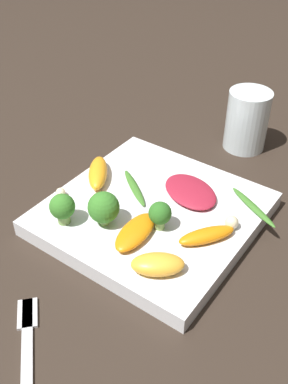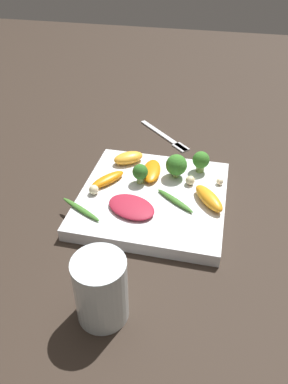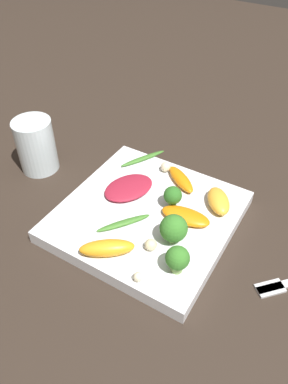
% 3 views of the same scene
% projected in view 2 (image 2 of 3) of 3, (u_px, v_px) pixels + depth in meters
% --- Properties ---
extents(ground_plane, '(2.40, 2.40, 0.00)m').
position_uv_depth(ground_plane, '(153.00, 203.00, 0.67)').
color(ground_plane, '#2D231C').
extents(plate, '(0.25, 0.25, 0.02)m').
position_uv_depth(plate, '(153.00, 198.00, 0.66)').
color(plate, white).
rests_on(plate, ground_plane).
extents(drinking_glass, '(0.07, 0.07, 0.10)m').
position_uv_depth(drinking_glass, '(101.00, 289.00, 0.46)').
color(drinking_glass, silver).
rests_on(drinking_glass, ground_plane).
extents(fork, '(0.13, 0.13, 0.01)m').
position_uv_depth(fork, '(168.00, 138.00, 0.85)').
color(fork, silver).
rests_on(fork, ground_plane).
extents(radicchio_leaf_0, '(0.09, 0.10, 0.01)m').
position_uv_depth(radicchio_leaf_0, '(131.00, 207.00, 0.62)').
color(radicchio_leaf_0, maroon).
rests_on(radicchio_leaf_0, plate).
extents(orange_segment_0, '(0.06, 0.07, 0.02)m').
position_uv_depth(orange_segment_0, '(128.00, 158.00, 0.73)').
color(orange_segment_0, '#FCAD33').
rests_on(orange_segment_0, plate).
extents(orange_segment_1, '(0.08, 0.04, 0.01)m').
position_uv_depth(orange_segment_1, '(152.00, 171.00, 0.70)').
color(orange_segment_1, orange).
rests_on(orange_segment_1, plate).
extents(orange_segment_2, '(0.08, 0.07, 0.02)m').
position_uv_depth(orange_segment_2, '(209.00, 198.00, 0.63)').
color(orange_segment_2, orange).
rests_on(orange_segment_2, plate).
extents(orange_segment_3, '(0.07, 0.06, 0.01)m').
position_uv_depth(orange_segment_3, '(108.00, 179.00, 0.68)').
color(orange_segment_3, orange).
rests_on(orange_segment_3, plate).
extents(broccoli_floret_0, '(0.03, 0.03, 0.04)m').
position_uv_depth(broccoli_floret_0, '(140.00, 172.00, 0.67)').
color(broccoli_floret_0, '#84AD5B').
rests_on(broccoli_floret_0, plate).
extents(broccoli_floret_1, '(0.04, 0.04, 0.05)m').
position_uv_depth(broccoli_floret_1, '(176.00, 165.00, 0.68)').
color(broccoli_floret_1, '#84AD5B').
rests_on(broccoli_floret_1, plate).
extents(broccoli_floret_2, '(0.03, 0.03, 0.04)m').
position_uv_depth(broccoli_floret_2, '(201.00, 161.00, 0.70)').
color(broccoli_floret_2, '#7A9E51').
rests_on(broccoli_floret_2, plate).
extents(arugula_sprig_0, '(0.06, 0.07, 0.01)m').
position_uv_depth(arugula_sprig_0, '(175.00, 201.00, 0.64)').
color(arugula_sprig_0, '#3D7528').
rests_on(arugula_sprig_0, plate).
extents(arugula_sprig_1, '(0.05, 0.08, 0.01)m').
position_uv_depth(arugula_sprig_1, '(81.00, 209.00, 0.62)').
color(arugula_sprig_1, '#3D7528').
rests_on(arugula_sprig_1, plate).
extents(macadamia_nut_0, '(0.01, 0.01, 0.01)m').
position_uv_depth(macadamia_nut_0, '(220.00, 181.00, 0.68)').
color(macadamia_nut_0, beige).
rests_on(macadamia_nut_0, plate).
extents(macadamia_nut_1, '(0.02, 0.02, 0.02)m').
position_uv_depth(macadamia_nut_1, '(94.00, 190.00, 0.65)').
color(macadamia_nut_1, beige).
rests_on(macadamia_nut_1, plate).
extents(macadamia_nut_2, '(0.02, 0.02, 0.02)m').
position_uv_depth(macadamia_nut_2, '(190.00, 180.00, 0.67)').
color(macadamia_nut_2, beige).
rests_on(macadamia_nut_2, plate).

